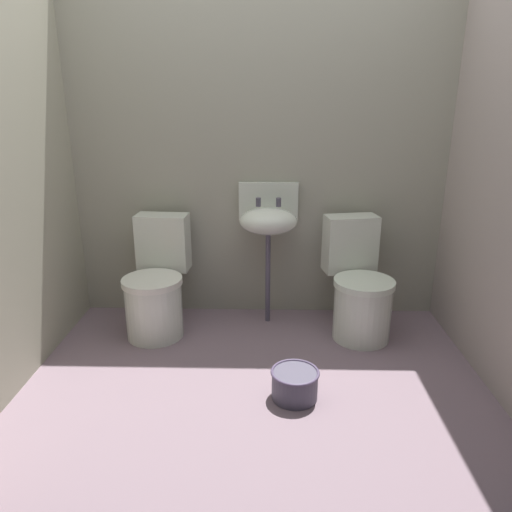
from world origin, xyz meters
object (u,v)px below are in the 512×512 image
object	(u,v)px
toilet_left	(157,287)
sink	(268,220)
toilet_right	(359,289)
bucket	(295,383)

from	to	relation	value
toilet_left	sink	distance (m)	0.90
toilet_right	toilet_left	bearing A→B (deg)	-10.70
sink	toilet_right	bearing A→B (deg)	-16.93
toilet_left	toilet_right	size ratio (longest dim) A/B	1.00
toilet_left	toilet_right	distance (m)	1.38
toilet_right	bucket	xyz separation A→B (m)	(-0.47, -0.78, -0.24)
toilet_left	bucket	xyz separation A→B (m)	(0.91, -0.78, -0.24)
sink	bucket	bearing A→B (deg)	-81.29
toilet_left	bucket	world-z (taller)	toilet_left
toilet_right	bucket	size ratio (longest dim) A/B	2.95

